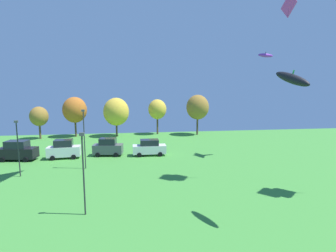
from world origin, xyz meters
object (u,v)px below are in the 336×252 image
at_px(light_post_2, 84,136).
at_px(treeline_tree_2, 116,112).
at_px(light_post_0, 83,169).
at_px(treeline_tree_1, 75,110).
at_px(treeline_tree_0, 39,116).
at_px(kite_flying_2, 266,55).
at_px(treeline_tree_3, 157,109).
at_px(kite_flying_0, 292,79).
at_px(treeline_tree_4, 198,107).
at_px(light_post_1, 18,145).
at_px(parked_car_rightmost_in_row, 149,148).
at_px(kite_flying_3, 289,5).
at_px(parked_car_second_from_left, 64,149).
at_px(parked_car_third_from_left, 108,147).
at_px(parked_car_leftmost, 18,151).

relative_size(light_post_2, treeline_tree_2, 0.92).
xyz_separation_m(light_post_0, treeline_tree_1, (-7.44, 33.73, 1.74)).
height_order(light_post_2, treeline_tree_2, treeline_tree_2).
bearing_deg(treeline_tree_0, kite_flying_2, -26.82).
relative_size(kite_flying_2, treeline_tree_1, 0.30).
bearing_deg(treeline_tree_3, light_post_2, -115.50).
distance_m(treeline_tree_1, treeline_tree_2, 8.02).
bearing_deg(kite_flying_0, treeline_tree_4, 85.62).
relative_size(kite_flying_0, treeline_tree_2, 0.39).
bearing_deg(treeline_tree_0, light_post_2, -60.18).
bearing_deg(treeline_tree_4, light_post_1, -138.11).
relative_size(parked_car_rightmost_in_row, treeline_tree_3, 0.65).
xyz_separation_m(kite_flying_2, light_post_1, (-29.85, -4.61, -10.33)).
xyz_separation_m(kite_flying_2, kite_flying_3, (2.43, -0.72, 6.22)).
bearing_deg(parked_car_second_from_left, treeline_tree_0, 113.18).
bearing_deg(kite_flying_2, parked_car_second_from_left, 174.72).
xyz_separation_m(parked_car_second_from_left, parked_car_third_from_left, (5.79, 0.68, -0.03)).
bearing_deg(treeline_tree_3, treeline_tree_0, -174.31).
xyz_separation_m(parked_car_leftmost, treeline_tree_2, (11.96, 16.24, 3.59)).
distance_m(parked_car_rightmost_in_row, light_post_1, 16.23).
xyz_separation_m(parked_car_third_from_left, treeline_tree_4, (16.67, 14.89, 4.41)).
bearing_deg(kite_flying_3, treeline_tree_3, 126.03).
distance_m(parked_car_leftmost, treeline_tree_0, 15.85).
bearing_deg(light_post_1, kite_flying_0, -29.75).
xyz_separation_m(parked_car_leftmost, treeline_tree_1, (3.97, 16.95, 3.98)).
height_order(parked_car_second_from_left, light_post_0, light_post_0).
bearing_deg(treeline_tree_3, parked_car_third_from_left, -117.27).
bearing_deg(kite_flying_2, light_post_0, -145.92).
relative_size(parked_car_second_from_left, treeline_tree_2, 0.57).
distance_m(parked_car_second_from_left, light_post_2, 6.84).
distance_m(kite_flying_2, treeline_tree_1, 35.71).
bearing_deg(treeline_tree_0, kite_flying_3, -26.20).
distance_m(treeline_tree_0, treeline_tree_1, 6.44).
xyz_separation_m(kite_flying_3, treeline_tree_2, (-23.30, 19.25, -15.13)).
bearing_deg(parked_car_leftmost, treeline_tree_1, 84.12).
height_order(kite_flying_3, parked_car_third_from_left, kite_flying_3).
relative_size(parked_car_leftmost, parked_car_second_from_left, 1.15).
xyz_separation_m(parked_car_rightmost_in_row, treeline_tree_2, (-5.42, 16.03, 3.74)).
distance_m(parked_car_leftmost, light_post_1, 7.82).
xyz_separation_m(treeline_tree_0, treeline_tree_1, (6.17, 1.53, 1.03)).
height_order(kite_flying_2, treeline_tree_1, kite_flying_2).
bearing_deg(parked_car_leftmost, light_post_1, -59.38).
distance_m(kite_flying_2, treeline_tree_0, 40.39).
distance_m(treeline_tree_0, treeline_tree_4, 30.48).
height_order(light_post_0, treeline_tree_4, treeline_tree_4).
height_order(parked_car_third_from_left, light_post_2, light_post_2).
relative_size(parked_car_second_from_left, treeline_tree_0, 0.72).
bearing_deg(treeline_tree_3, parked_car_rightmost_in_row, -99.29).
xyz_separation_m(light_post_1, treeline_tree_2, (8.98, 23.14, 1.43)).
relative_size(kite_flying_3, treeline_tree_2, 0.41).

